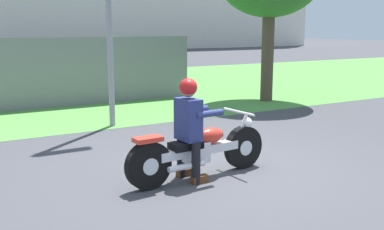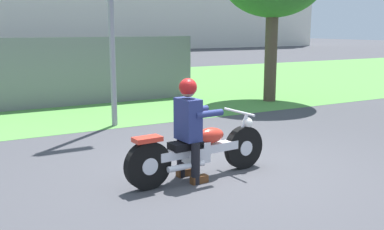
% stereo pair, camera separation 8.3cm
% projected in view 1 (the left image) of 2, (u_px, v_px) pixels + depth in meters
% --- Properties ---
extents(ground, '(120.00, 120.00, 0.00)m').
position_uv_depth(ground, '(220.00, 169.00, 6.53)').
color(ground, '#424247').
extents(grass_verge, '(60.00, 12.00, 0.01)m').
position_uv_depth(grass_verge, '(62.00, 91.00, 14.46)').
color(grass_verge, '#549342').
rests_on(grass_verge, ground).
extents(motorcycle_lead, '(2.21, 0.66, 0.87)m').
position_uv_depth(motorcycle_lead, '(200.00, 151.00, 6.10)').
color(motorcycle_lead, black).
rests_on(motorcycle_lead, ground).
extents(rider_lead, '(0.57, 0.49, 1.39)m').
position_uv_depth(rider_lead, '(189.00, 122.00, 5.92)').
color(rider_lead, black).
rests_on(rider_lead, ground).
extents(fence_segment, '(7.00, 0.06, 1.80)m').
position_uv_depth(fence_segment, '(70.00, 72.00, 11.65)').
color(fence_segment, slate).
rests_on(fence_segment, ground).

